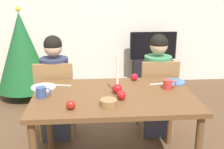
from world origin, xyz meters
The scene contains 20 objects.
back_wall centered at (0.00, 2.60, 1.30)m, with size 6.40×0.10×2.60m, color silver.
dining_table centered at (0.00, 0.00, 0.67)m, with size 1.40×0.90×0.75m.
chair_left centered at (-0.59, 0.61, 0.51)m, with size 0.40×0.40×0.90m.
chair_right centered at (0.54, 0.61, 0.51)m, with size 0.40×0.40×0.90m.
person_left_child centered at (-0.59, 0.64, 0.57)m, with size 0.30×0.30×1.17m.
person_right_child centered at (0.54, 0.64, 0.57)m, with size 0.30×0.30×1.17m.
tv_stand centered at (0.86, 2.30, 0.24)m, with size 0.64×0.40×0.48m, color black.
tv centered at (0.86, 2.30, 0.71)m, with size 0.79×0.05×0.46m.
christmas_tree centered at (-1.22, 1.92, 0.73)m, with size 0.81×0.81×1.39m.
candle_centerpiece centered at (0.03, 0.02, 0.82)m, with size 0.09×0.09×0.37m.
plate_left centered at (-0.64, 0.22, 0.76)m, with size 0.23×0.23×0.01m, color silver.
plate_right centered at (0.62, 0.28, 0.76)m, with size 0.22×0.22×0.01m, color teal.
mug_left centered at (-0.62, -0.02, 0.80)m, with size 0.13×0.09×0.09m.
mug_right centered at (0.51, 0.10, 0.79)m, with size 0.12×0.08×0.09m.
fork_left centered at (-0.47, 0.27, 0.75)m, with size 0.18×0.01×0.01m, color silver.
fork_right centered at (0.45, 0.24, 0.75)m, with size 0.18×0.01×0.01m, color silver.
bowl_walnuts centered at (-0.06, -0.24, 0.78)m, with size 0.14×0.14×0.05m, color olive.
apple_near_candle centered at (0.05, -0.12, 0.79)m, with size 0.08×0.08×0.08m, color #B01718.
apple_by_left_plate centered at (0.24, 0.37, 0.79)m, with size 0.07×0.07×0.07m, color red.
apple_by_right_mug centered at (-0.35, -0.28, 0.79)m, with size 0.07×0.07×0.07m, color #B51B15.
Camera 1 is at (-0.19, -2.25, 1.64)m, focal length 44.48 mm.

